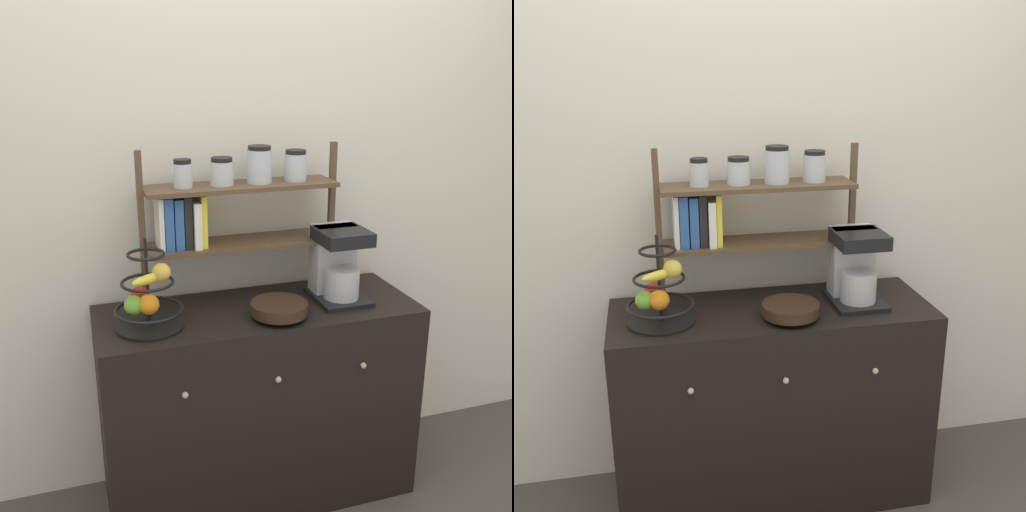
% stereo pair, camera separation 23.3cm
% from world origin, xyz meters
% --- Properties ---
extents(wall_back, '(7.00, 0.05, 2.60)m').
position_xyz_m(wall_back, '(0.00, 0.52, 1.30)').
color(wall_back, silver).
rests_on(wall_back, ground_plane).
extents(sideboard, '(1.29, 0.49, 0.87)m').
position_xyz_m(sideboard, '(0.00, 0.24, 0.43)').
color(sideboard, black).
rests_on(sideboard, ground_plane).
extents(coffee_maker, '(0.21, 0.25, 0.30)m').
position_xyz_m(coffee_maker, '(0.35, 0.25, 1.02)').
color(coffee_maker, black).
rests_on(coffee_maker, sideboard).
extents(fruit_stand, '(0.26, 0.26, 0.35)m').
position_xyz_m(fruit_stand, '(-0.44, 0.19, 0.98)').
color(fruit_stand, black).
rests_on(fruit_stand, sideboard).
extents(wooden_bowl, '(0.22, 0.22, 0.06)m').
position_xyz_m(wooden_bowl, '(0.05, 0.13, 0.91)').
color(wooden_bowl, black).
rests_on(wooden_bowl, sideboard).
extents(shelf_hutch, '(0.82, 0.20, 0.63)m').
position_xyz_m(shelf_hutch, '(-0.10, 0.36, 1.27)').
color(shelf_hutch, brown).
rests_on(shelf_hutch, sideboard).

